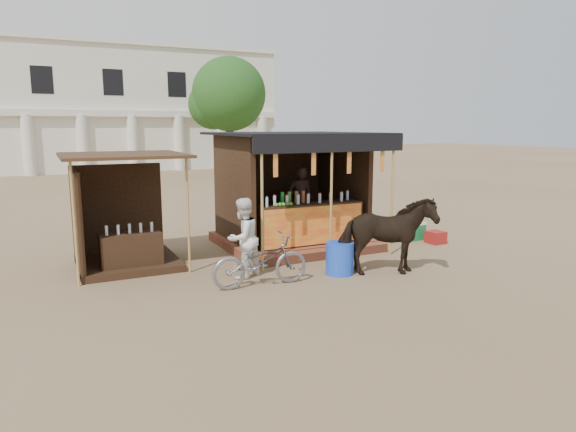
# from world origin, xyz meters

# --- Properties ---
(ground) EXTENTS (120.00, 120.00, 0.00)m
(ground) POSITION_xyz_m (0.00, 0.00, 0.00)
(ground) COLOR #846B4C
(ground) RESTS_ON ground
(main_stall) EXTENTS (3.60, 3.61, 2.78)m
(main_stall) POSITION_xyz_m (1.02, 3.36, 1.03)
(main_stall) COLOR #984D31
(main_stall) RESTS_ON ground
(secondary_stall) EXTENTS (2.40, 2.40, 2.38)m
(secondary_stall) POSITION_xyz_m (-3.17, 3.24, 0.85)
(secondary_stall) COLOR #362413
(secondary_stall) RESTS_ON ground
(cow) EXTENTS (2.05, 1.42, 1.58)m
(cow) POSITION_xyz_m (1.50, 0.26, 0.79)
(cow) COLOR black
(cow) RESTS_ON ground
(motorbike) EXTENTS (1.86, 0.75, 0.96)m
(motorbike) POSITION_xyz_m (-1.01, 0.69, 0.48)
(motorbike) COLOR gray
(motorbike) RESTS_ON ground
(bystander) EXTENTS (0.95, 0.88, 1.57)m
(bystander) POSITION_xyz_m (-1.10, 1.35, 0.79)
(bystander) COLOR white
(bystander) RESTS_ON ground
(blue_barrel) EXTENTS (0.63, 0.63, 0.65)m
(blue_barrel) POSITION_xyz_m (0.73, 0.73, 0.32)
(blue_barrel) COLOR blue
(blue_barrel) RESTS_ON ground
(red_crate) EXTENTS (0.41, 0.44, 0.31)m
(red_crate) POSITION_xyz_m (4.35, 2.00, 0.16)
(red_crate) COLOR maroon
(red_crate) RESTS_ON ground
(cooler) EXTENTS (0.66, 0.47, 0.46)m
(cooler) POSITION_xyz_m (4.08, 2.60, 0.23)
(cooler) COLOR #197239
(cooler) RESTS_ON ground
(background_building) EXTENTS (26.00, 7.45, 8.18)m
(background_building) POSITION_xyz_m (-2.00, 29.94, 3.98)
(background_building) COLOR silver
(background_building) RESTS_ON ground
(tree) EXTENTS (4.50, 4.40, 7.00)m
(tree) POSITION_xyz_m (5.81, 22.14, 4.63)
(tree) COLOR #382314
(tree) RESTS_ON ground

